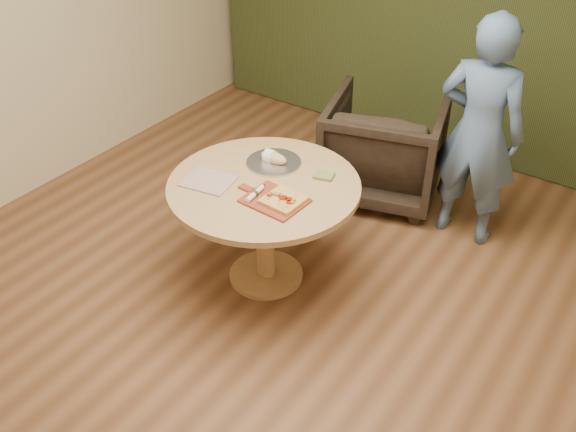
# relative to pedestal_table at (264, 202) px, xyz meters

# --- Properties ---
(room_shell) EXTENTS (5.04, 6.04, 2.84)m
(room_shell) POSITION_rel_pedestal_table_xyz_m (0.28, -0.51, 0.79)
(room_shell) COLOR brown
(room_shell) RESTS_ON ground
(pedestal_table) EXTENTS (1.20, 1.20, 0.75)m
(pedestal_table) POSITION_rel_pedestal_table_xyz_m (0.00, 0.00, 0.00)
(pedestal_table) COLOR tan
(pedestal_table) RESTS_ON ground
(pizza_paddle) EXTENTS (0.45, 0.30, 0.01)m
(pizza_paddle) POSITION_rel_pedestal_table_xyz_m (0.16, -0.13, 0.15)
(pizza_paddle) COLOR #933C25
(pizza_paddle) RESTS_ON pedestal_table
(flatbread_pizza) EXTENTS (0.23, 0.23, 0.04)m
(flatbread_pizza) POSITION_rel_pedestal_table_xyz_m (0.23, -0.11, 0.17)
(flatbread_pizza) COLOR #E1AF57
(flatbread_pizza) RESTS_ON pizza_paddle
(cutlery_roll) EXTENTS (0.05, 0.20, 0.03)m
(cutlery_roll) POSITION_rel_pedestal_table_xyz_m (0.05, -0.16, 0.17)
(cutlery_roll) COLOR white
(cutlery_roll) RESTS_ON pizza_paddle
(newspaper) EXTENTS (0.34, 0.30, 0.01)m
(newspaper) POSITION_rel_pedestal_table_xyz_m (-0.29, -0.18, 0.15)
(newspaper) COLOR beige
(newspaper) RESTS_ON pedestal_table
(serving_tray) EXTENTS (0.36, 0.36, 0.02)m
(serving_tray) POSITION_rel_pedestal_table_xyz_m (-0.09, 0.23, 0.15)
(serving_tray) COLOR silver
(serving_tray) RESTS_ON pedestal_table
(bread_roll) EXTENTS (0.19, 0.09, 0.09)m
(bread_roll) POSITION_rel_pedestal_table_xyz_m (-0.10, 0.23, 0.18)
(bread_roll) COLOR #E1B689
(bread_roll) RESTS_ON serving_tray
(green_packet) EXTENTS (0.14, 0.13, 0.02)m
(green_packet) POSITION_rel_pedestal_table_xyz_m (0.27, 0.28, 0.15)
(green_packet) COLOR #586B30
(green_packet) RESTS_ON pedestal_table
(armchair) EXTENTS (1.06, 1.02, 0.90)m
(armchair) POSITION_rel_pedestal_table_xyz_m (0.14, 1.39, -0.16)
(armchair) COLOR black
(armchair) RESTS_ON ground
(person_standing) EXTENTS (0.62, 0.42, 1.66)m
(person_standing) POSITION_rel_pedestal_table_xyz_m (0.89, 1.24, 0.22)
(person_standing) COLOR #4D6B95
(person_standing) RESTS_ON ground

